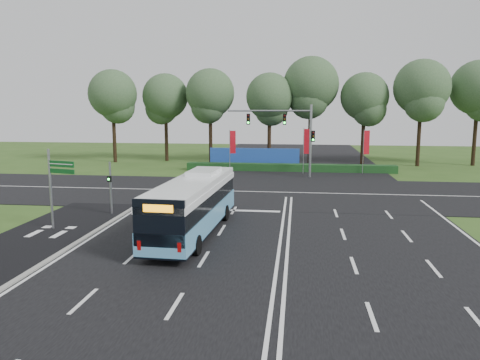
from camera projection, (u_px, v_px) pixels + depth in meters
name	position (u px, v px, depth m)	size (l,w,h in m)	color
ground	(281.00, 233.00, 25.47)	(120.00, 120.00, 0.00)	#2F501A
road_main	(281.00, 233.00, 25.47)	(20.00, 120.00, 0.04)	black
road_cross	(287.00, 193.00, 37.23)	(120.00, 14.00, 0.05)	black
bike_path	(36.00, 240.00, 24.04)	(5.00, 18.00, 0.06)	black
kerb_strip	(80.00, 241.00, 23.75)	(0.25, 18.00, 0.12)	gray
city_bus	(194.00, 205.00, 24.98)	(2.82, 11.28, 3.21)	#58A0CD
pedestrian_signal	(110.00, 186.00, 29.51)	(0.32, 0.42, 3.38)	gray
street_sign	(55.00, 180.00, 25.68)	(1.72, 0.52, 4.52)	gray
banner_flag_left	(232.00, 145.00, 48.64)	(0.64, 0.21, 4.42)	gray
banner_flag_mid	(306.00, 144.00, 47.07)	(0.69, 0.07, 4.68)	gray
banner_flag_right	(366.00, 145.00, 47.37)	(0.64, 0.25, 4.51)	gray
traffic_light_gantry	(292.00, 129.00, 44.81)	(8.41, 0.28, 7.00)	gray
hedge	(290.00, 168.00, 49.43)	(22.00, 1.20, 0.80)	#153B19
blue_hoarding	(254.00, 158.00, 52.25)	(10.00, 0.30, 2.20)	#204AAD
eucalyptus_row	(298.00, 91.00, 55.00)	(48.71, 8.11, 12.69)	black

